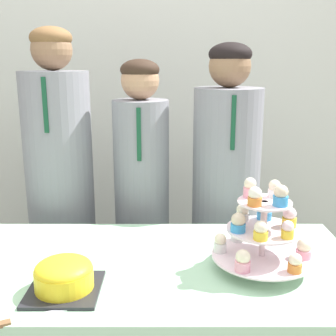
{
  "coord_description": "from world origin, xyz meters",
  "views": [
    {
      "loc": [
        0.16,
        -0.9,
        1.39
      ],
      "look_at": [
        0.16,
        0.37,
        1.07
      ],
      "focal_mm": 45.0,
      "sensor_mm": 36.0,
      "label": 1
    }
  ],
  "objects_px": {
    "cake_knife": "(15,321)",
    "student_1": "(142,221)",
    "student_0": "(62,211)",
    "student_2": "(225,217)",
    "round_cake": "(64,275)",
    "cupcake_stand": "(263,230)"
  },
  "relations": [
    {
      "from": "round_cake",
      "to": "student_2",
      "type": "relative_size",
      "value": 0.14
    },
    {
      "from": "student_0",
      "to": "cupcake_stand",
      "type": "bearing_deg",
      "value": -38.81
    },
    {
      "from": "cupcake_stand",
      "to": "cake_knife",
      "type": "bearing_deg",
      "value": -157.34
    },
    {
      "from": "round_cake",
      "to": "cake_knife",
      "type": "height_order",
      "value": "round_cake"
    },
    {
      "from": "cake_knife",
      "to": "student_1",
      "type": "distance_m",
      "value": 0.95
    },
    {
      "from": "cupcake_stand",
      "to": "student_2",
      "type": "xyz_separation_m",
      "value": [
        -0.03,
        0.62,
        -0.2
      ]
    },
    {
      "from": "student_0",
      "to": "student_1",
      "type": "xyz_separation_m",
      "value": [
        0.37,
        -0.0,
        -0.05
      ]
    },
    {
      "from": "student_0",
      "to": "student_2",
      "type": "bearing_deg",
      "value": -0.0
    },
    {
      "from": "student_2",
      "to": "student_0",
      "type": "bearing_deg",
      "value": 180.0
    },
    {
      "from": "cake_knife",
      "to": "student_0",
      "type": "height_order",
      "value": "student_0"
    },
    {
      "from": "student_1",
      "to": "student_2",
      "type": "bearing_deg",
      "value": 0.0
    },
    {
      "from": "cupcake_stand",
      "to": "student_2",
      "type": "bearing_deg",
      "value": 92.71
    },
    {
      "from": "round_cake",
      "to": "student_1",
      "type": "relative_size",
      "value": 0.14
    },
    {
      "from": "cake_knife",
      "to": "student_1",
      "type": "relative_size",
      "value": 0.19
    },
    {
      "from": "cupcake_stand",
      "to": "student_0",
      "type": "distance_m",
      "value": 1.01
    },
    {
      "from": "student_0",
      "to": "student_2",
      "type": "relative_size",
      "value": 1.04
    },
    {
      "from": "cake_knife",
      "to": "student_0",
      "type": "distance_m",
      "value": 0.91
    },
    {
      "from": "round_cake",
      "to": "cake_knife",
      "type": "xyz_separation_m",
      "value": [
        -0.09,
        -0.15,
        -0.05
      ]
    },
    {
      "from": "round_cake",
      "to": "student_1",
      "type": "xyz_separation_m",
      "value": [
        0.17,
        0.76,
        -0.14
      ]
    },
    {
      "from": "cake_knife",
      "to": "student_1",
      "type": "bearing_deg",
      "value": 49.58
    },
    {
      "from": "round_cake",
      "to": "cupcake_stand",
      "type": "xyz_separation_m",
      "value": [
        0.58,
        0.13,
        0.08
      ]
    },
    {
      "from": "student_2",
      "to": "cupcake_stand",
      "type": "bearing_deg",
      "value": -87.29
    }
  ]
}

